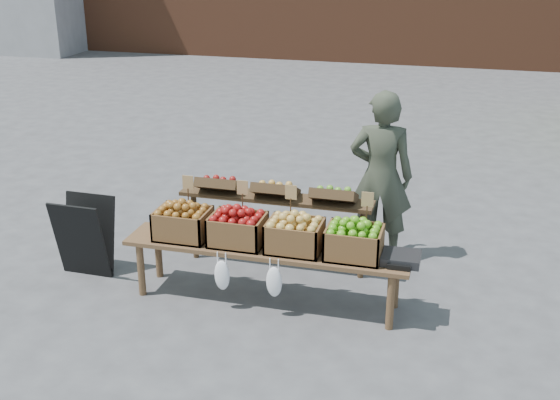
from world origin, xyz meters
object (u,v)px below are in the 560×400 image
(vendor, at_px, (381,176))
(crate_red_apples, at_px, (295,236))
(chalkboard_sign, at_px, (85,237))
(crate_golden_apples, at_px, (183,224))
(crate_green_apples, at_px, (354,243))
(weighing_scale, at_px, (401,258))
(display_bench, at_px, (266,274))
(back_table, at_px, (276,221))
(crate_russet_pears, at_px, (238,230))

(vendor, distance_m, crate_red_apples, 1.42)
(vendor, relative_size, chalkboard_sign, 2.19)
(chalkboard_sign, xyz_separation_m, crate_golden_apples, (1.11, -0.06, 0.29))
(crate_golden_apples, xyz_separation_m, crate_green_apples, (1.65, 0.00, 0.00))
(crate_green_apples, bearing_deg, chalkboard_sign, 178.81)
(crate_golden_apples, relative_size, weighing_scale, 1.47)
(crate_golden_apples, height_order, weighing_scale, crate_golden_apples)
(vendor, distance_m, display_bench, 1.67)
(back_table, relative_size, weighing_scale, 6.18)
(crate_russet_pears, xyz_separation_m, crate_green_apples, (1.10, 0.00, 0.00))
(display_bench, height_order, crate_golden_apples, crate_golden_apples)
(vendor, xyz_separation_m, back_table, (-0.99, -0.55, -0.40))
(back_table, distance_m, display_bench, 0.76)
(vendor, height_order, crate_green_apples, vendor)
(display_bench, relative_size, crate_red_apples, 5.40)
(crate_russet_pears, height_order, crate_green_apples, same)
(back_table, bearing_deg, crate_green_apples, -37.72)
(crate_golden_apples, bearing_deg, weighing_scale, 0.00)
(chalkboard_sign, bearing_deg, crate_golden_apples, -1.68)
(vendor, bearing_deg, weighing_scale, 102.39)
(back_table, bearing_deg, vendor, 28.92)
(chalkboard_sign, distance_m, display_bench, 1.94)
(weighing_scale, bearing_deg, crate_green_apples, 180.00)
(weighing_scale, bearing_deg, vendor, 105.98)
(crate_green_apples, xyz_separation_m, weighing_scale, (0.43, 0.00, -0.10))
(crate_russet_pears, distance_m, crate_red_apples, 0.55)
(chalkboard_sign, xyz_separation_m, crate_russet_pears, (1.66, -0.06, 0.29))
(weighing_scale, bearing_deg, crate_russet_pears, 180.00)
(vendor, xyz_separation_m, crate_russet_pears, (-1.16, -1.27, -0.21))
(vendor, distance_m, chalkboard_sign, 3.11)
(back_table, bearing_deg, crate_golden_apples, -134.96)
(crate_golden_apples, relative_size, crate_red_apples, 1.00)
(vendor, bearing_deg, chalkboard_sign, 19.62)
(chalkboard_sign, xyz_separation_m, back_table, (1.83, 0.66, 0.10))
(chalkboard_sign, xyz_separation_m, display_bench, (1.94, -0.06, -0.13))
(crate_golden_apples, distance_m, crate_green_apples, 1.65)
(chalkboard_sign, xyz_separation_m, crate_green_apples, (2.76, -0.06, 0.29))
(chalkboard_sign, bearing_deg, crate_russet_pears, -0.71)
(chalkboard_sign, relative_size, crate_red_apples, 1.68)
(vendor, xyz_separation_m, crate_golden_apples, (-1.71, -1.27, -0.21))
(vendor, height_order, crate_red_apples, vendor)
(crate_green_apples, bearing_deg, crate_golden_apples, 180.00)
(crate_golden_apples, relative_size, crate_russet_pears, 1.00)
(display_bench, bearing_deg, vendor, 55.04)
(crate_russet_pears, distance_m, weighing_scale, 1.53)
(crate_russet_pears, relative_size, crate_green_apples, 1.00)
(back_table, relative_size, display_bench, 0.78)
(crate_green_apples, relative_size, weighing_scale, 1.47)
(back_table, bearing_deg, crate_red_apples, -62.12)
(crate_green_apples, bearing_deg, crate_red_apples, 180.00)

